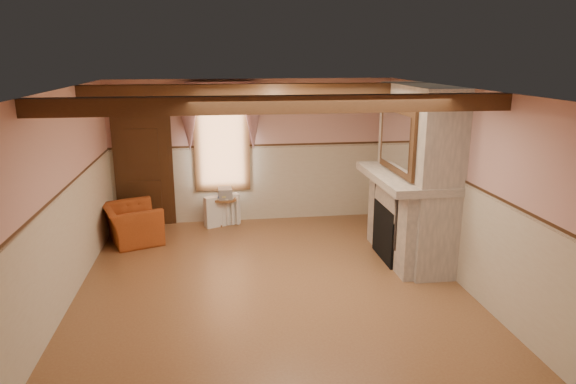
{
  "coord_description": "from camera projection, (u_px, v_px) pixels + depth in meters",
  "views": [
    {
      "loc": [
        -0.72,
        -6.96,
        3.24
      ],
      "look_at": [
        0.39,
        0.8,
        1.14
      ],
      "focal_mm": 32.0,
      "sensor_mm": 36.0,
      "label": 1
    }
  ],
  "objects": [
    {
      "name": "mantel",
      "position": [
        406.0,
        177.0,
        8.12
      ],
      "size": [
        1.05,
        2.05,
        0.12
      ],
      "primitive_type": "cube",
      "color": "gray",
      "rests_on": "fireplace"
    },
    {
      "name": "door",
      "position": [
        144.0,
        173.0,
        9.84
      ],
      "size": [
        1.1,
        0.1,
        2.1
      ],
      "primitive_type": "cube",
      "color": "black",
      "rests_on": "floor"
    },
    {
      "name": "wall_front",
      "position": [
        306.0,
        278.0,
        4.36
      ],
      "size": [
        5.5,
        0.02,
        2.8
      ],
      "primitive_type": "cube",
      "color": "tan",
      "rests_on": "floor"
    },
    {
      "name": "bowl",
      "position": [
        402.0,
        169.0,
        8.25
      ],
      "size": [
        0.32,
        0.32,
        0.08
      ],
      "primitive_type": "imported",
      "color": "brown",
      "rests_on": "mantel"
    },
    {
      "name": "wall_back",
      "position": [
        253.0,
        151.0,
        10.1
      ],
      "size": [
        5.5,
        0.02,
        2.8
      ],
      "primitive_type": "cube",
      "color": "tan",
      "rests_on": "floor"
    },
    {
      "name": "book_stack",
      "position": [
        225.0,
        193.0,
        9.91
      ],
      "size": [
        0.27,
        0.33,
        0.2
      ],
      "primitive_type": "cube",
      "rotation": [
        0.0,
        0.0,
        0.04
      ],
      "color": "#B7AD8C",
      "rests_on": "side_table"
    },
    {
      "name": "overmantel_mirror",
      "position": [
        397.0,
        139.0,
        7.94
      ],
      "size": [
        0.06,
        1.44,
        1.04
      ],
      "primitive_type": "cube",
      "color": "silver",
      "rests_on": "fireplace"
    },
    {
      "name": "window",
      "position": [
        222.0,
        140.0,
        9.92
      ],
      "size": [
        1.06,
        0.08,
        2.02
      ],
      "primitive_type": "cube",
      "color": "white",
      "rests_on": "wall_back"
    },
    {
      "name": "mantel_clock",
      "position": [
        389.0,
        158.0,
        8.85
      ],
      "size": [
        0.14,
        0.24,
        0.2
      ],
      "primitive_type": "cube",
      "color": "#30200D",
      "rests_on": "mantel"
    },
    {
      "name": "radiator",
      "position": [
        222.0,
        210.0,
        10.01
      ],
      "size": [
        0.72,
        0.43,
        0.6
      ],
      "primitive_type": "cube",
      "rotation": [
        0.0,
        0.0,
        0.38
      ],
      "color": "white",
      "rests_on": "floor"
    },
    {
      "name": "wainscot",
      "position": [
        269.0,
        233.0,
        7.4
      ],
      "size": [
        5.5,
        6.0,
        1.5
      ],
      "primitive_type": null,
      "color": "beige",
      "rests_on": "floor"
    },
    {
      "name": "window_drapes",
      "position": [
        221.0,
        109.0,
        9.68
      ],
      "size": [
        1.3,
        0.14,
        1.4
      ],
      "primitive_type": "cube",
      "color": "gray",
      "rests_on": "wall_back"
    },
    {
      "name": "jar_yellow",
      "position": [
        420.0,
        178.0,
        7.54
      ],
      "size": [
        0.06,
        0.06,
        0.12
      ],
      "primitive_type": "cylinder",
      "color": "gold",
      "rests_on": "mantel"
    },
    {
      "name": "ceiling",
      "position": [
        268.0,
        89.0,
        6.86
      ],
      "size": [
        5.5,
        6.0,
        0.01
      ],
      "primitive_type": "cube",
      "color": "silver",
      "rests_on": "wall_back"
    },
    {
      "name": "oil_lamp",
      "position": [
        398.0,
        160.0,
        8.42
      ],
      "size": [
        0.11,
        0.11,
        0.28
      ],
      "primitive_type": "cylinder",
      "color": "#C68837",
      "rests_on": "mantel"
    },
    {
      "name": "chair_rail",
      "position": [
        269.0,
        183.0,
        7.2
      ],
      "size": [
        5.5,
        6.0,
        0.08
      ],
      "primitive_type": null,
      "color": "black",
      "rests_on": "wainscot"
    },
    {
      "name": "fireplace",
      "position": [
        417.0,
        175.0,
        8.13
      ],
      "size": [
        0.85,
        2.0,
        2.8
      ],
      "primitive_type": "cube",
      "color": "gray",
      "rests_on": "floor"
    },
    {
      "name": "ceiling_beam_front",
      "position": [
        279.0,
        105.0,
        5.74
      ],
      "size": [
        5.5,
        0.18,
        0.2
      ],
      "primitive_type": "cube",
      "color": "black",
      "rests_on": "ceiling"
    },
    {
      "name": "ceiling_beam_back",
      "position": [
        260.0,
        90.0,
        8.04
      ],
      "size": [
        5.5,
        0.18,
        0.2
      ],
      "primitive_type": "cube",
      "color": "black",
      "rests_on": "ceiling"
    },
    {
      "name": "armchair",
      "position": [
        132.0,
        224.0,
        9.11
      ],
      "size": [
        1.21,
        1.28,
        0.67
      ],
      "primitive_type": "imported",
      "rotation": [
        0.0,
        0.0,
        1.92
      ],
      "color": "#994219",
      "rests_on": "floor"
    },
    {
      "name": "floor",
      "position": [
        270.0,
        281.0,
        7.59
      ],
      "size": [
        5.5,
        6.0,
        0.01
      ],
      "primitive_type": "cube",
      "color": "brown",
      "rests_on": "ground"
    },
    {
      "name": "candle_red",
      "position": [
        416.0,
        175.0,
        7.69
      ],
      "size": [
        0.06,
        0.06,
        0.16
      ],
      "primitive_type": "cylinder",
      "color": "#B4162A",
      "rests_on": "mantel"
    },
    {
      "name": "firebox",
      "position": [
        388.0,
        232.0,
        8.32
      ],
      "size": [
        0.2,
        0.95,
        0.9
      ],
      "primitive_type": "cube",
      "color": "black",
      "rests_on": "floor"
    },
    {
      "name": "wall_right",
      "position": [
        453.0,
        183.0,
        7.6
      ],
      "size": [
        0.02,
        6.0,
        2.8
      ],
      "primitive_type": "cube",
      "color": "tan",
      "rests_on": "floor"
    },
    {
      "name": "side_table",
      "position": [
        225.0,
        211.0,
        10.02
      ],
      "size": [
        0.53,
        0.53,
        0.55
      ],
      "primitive_type": "cylinder",
      "rotation": [
        0.0,
        0.0,
        -0.1
      ],
      "color": "brown",
      "rests_on": "floor"
    },
    {
      "name": "wall_left",
      "position": [
        64.0,
        197.0,
        6.85
      ],
      "size": [
        0.02,
        6.0,
        2.8
      ],
      "primitive_type": "cube",
      "color": "tan",
      "rests_on": "floor"
    }
  ]
}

